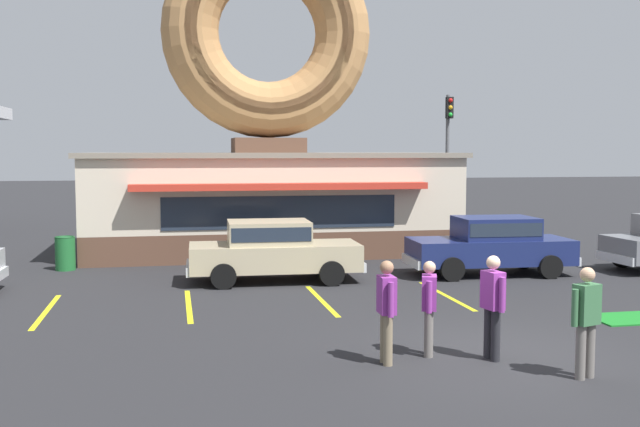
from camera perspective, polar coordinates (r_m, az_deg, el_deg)
name	(u,v)px	position (r m, az deg, el deg)	size (l,w,h in m)	color
ground_plane	(498,353)	(13.20, 13.43, -10.33)	(160.00, 160.00, 0.00)	#232326
donut_shop_building	(268,142)	(25.72, -3.96, 5.49)	(12.30, 6.75, 10.96)	brown
car_navy	(492,243)	(21.21, 12.95, -2.22)	(4.63, 2.14, 1.60)	navy
car_champagne	(273,249)	(19.60, -3.64, -2.68)	(4.61, 2.09, 1.60)	#BCAD89
pedestrian_blue_sweater_man	(493,302)	(12.58, 13.01, -6.59)	(0.31, 0.59, 1.72)	#232328
pedestrian_hooded_kid	(387,307)	(12.08, 5.09, -7.10)	(0.25, 0.60, 1.67)	#7F7056
pedestrian_leather_jacket_man	(586,317)	(11.95, 19.62, -7.44)	(0.57, 0.35, 1.69)	slate
pedestrian_clipboard_woman	(429,304)	(12.65, 8.30, -6.82)	(0.35, 0.57, 1.59)	slate
trash_bin	(65,253)	(22.70, -18.84, -2.86)	(0.57, 0.57, 0.97)	#1E662D
traffic_light_pole	(448,144)	(32.45, 9.73, 5.22)	(0.28, 0.47, 5.80)	#595B60
parking_stripe_far_left	(46,311)	(17.13, -20.13, -6.99)	(0.12, 3.60, 0.01)	yellow
parking_stripe_left	(189,305)	(16.92, -9.97, -6.92)	(0.12, 3.60, 0.01)	yellow
parking_stripe_mid_left	(321,300)	(17.24, 0.11, -6.63)	(0.12, 3.60, 0.01)	yellow
parking_stripe_centre	(446,295)	(18.05, 9.55, -6.17)	(0.12, 3.60, 0.01)	yellow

